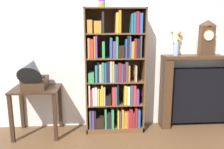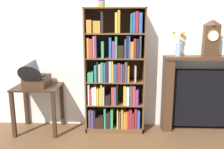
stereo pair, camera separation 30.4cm
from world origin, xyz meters
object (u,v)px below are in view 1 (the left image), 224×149
at_px(gramophone, 33,74).
at_px(fireplace_mantel, 199,91).
at_px(side_table_left, 37,99).
at_px(bookshelf, 115,77).
at_px(mantel_clock, 207,38).
at_px(flower_vase, 177,45).

height_order(gramophone, fireplace_mantel, gramophone).
relative_size(side_table_left, gramophone, 1.31).
bearing_deg(side_table_left, bookshelf, 4.16).
xyz_separation_m(side_table_left, mantel_clock, (2.29, 0.11, 0.78)).
bearing_deg(bookshelf, side_table_left, -175.84).
xyz_separation_m(gramophone, mantel_clock, (2.29, 0.19, 0.43)).
relative_size(bookshelf, side_table_left, 2.59).
bearing_deg(gramophone, flower_vase, 6.02).
height_order(bookshelf, fireplace_mantel, bookshelf).
relative_size(side_table_left, flower_vase, 1.89).
distance_m(bookshelf, flower_vase, 0.95).
bearing_deg(fireplace_mantel, side_table_left, -176.57).
bearing_deg(bookshelf, fireplace_mantel, 2.81).
distance_m(side_table_left, flower_vase, 2.00).
bearing_deg(mantel_clock, flower_vase, 178.42).
distance_m(mantel_clock, flower_vase, 0.42).
bearing_deg(side_table_left, gramophone, -90.00).
distance_m(side_table_left, gramophone, 0.36).
xyz_separation_m(bookshelf, flower_vase, (0.85, 0.05, 0.43)).
relative_size(gramophone, flower_vase, 1.44).
height_order(fireplace_mantel, flower_vase, flower_vase).
relative_size(side_table_left, mantel_clock, 1.34).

